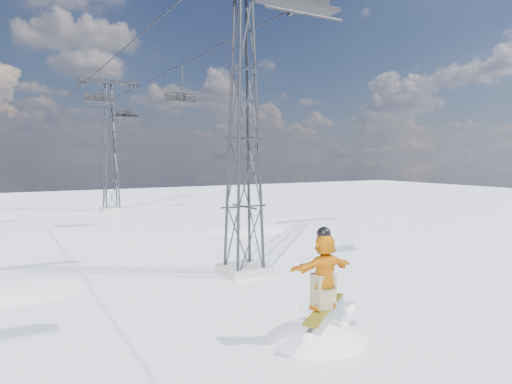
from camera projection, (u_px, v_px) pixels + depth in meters
ground at (366, 348)px, 11.38m from camera, size 120.00×120.00×0.00m
lift_tower_near at (244, 139)px, 18.29m from camera, size 5.20×1.80×11.43m
lift_tower_far at (110, 149)px, 39.99m from camera, size 5.20×1.80×11.43m
haul_cables at (155, 57)px, 27.85m from camera, size 4.46×51.00×0.06m
lift_chair_mid at (182, 98)px, 30.32m from camera, size 2.23×0.64×2.76m
lift_chair_far at (100, 99)px, 32.07m from camera, size 2.02×0.58×2.51m
lift_chair_extra at (127, 114)px, 43.18m from camera, size 2.10×0.60×2.61m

